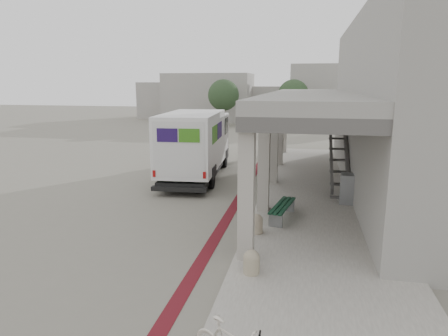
# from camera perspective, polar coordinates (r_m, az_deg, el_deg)

# --- Properties ---
(ground) EXTENTS (120.00, 120.00, 0.00)m
(ground) POSITION_cam_1_polar(r_m,az_deg,el_deg) (13.90, -3.35, -6.47)
(ground) COLOR slate
(ground) RESTS_ON ground
(bike_lane_stripe) EXTENTS (0.35, 40.00, 0.01)m
(bike_lane_stripe) POSITION_cam_1_polar(r_m,az_deg,el_deg) (15.56, 2.13, -4.40)
(bike_lane_stripe) COLOR #5A121A
(bike_lane_stripe) RESTS_ON ground
(sidewalk) EXTENTS (4.40, 28.00, 0.12)m
(sidewalk) POSITION_cam_1_polar(r_m,az_deg,el_deg) (13.46, 13.48, -7.16)
(sidewalk) COLOR gray
(sidewalk) RESTS_ON ground
(transit_building) EXTENTS (7.60, 17.00, 7.00)m
(transit_building) POSITION_cam_1_polar(r_m,az_deg,el_deg) (17.58, 22.95, 7.82)
(transit_building) COLOR gray
(transit_building) RESTS_ON ground
(distant_backdrop) EXTENTS (28.00, 10.00, 6.50)m
(distant_backdrop) POSITION_cam_1_polar(r_m,az_deg,el_deg) (49.04, 4.34, 10.02)
(distant_backdrop) COLOR gray
(distant_backdrop) RESTS_ON ground
(tree_left) EXTENTS (3.20, 3.20, 4.80)m
(tree_left) POSITION_cam_1_polar(r_m,az_deg,el_deg) (41.61, -0.07, 10.35)
(tree_left) COLOR #38281C
(tree_left) RESTS_ON ground
(tree_mid) EXTENTS (3.20, 3.20, 4.80)m
(tree_mid) POSITION_cam_1_polar(r_m,az_deg,el_deg) (42.76, 9.86, 10.23)
(tree_mid) COLOR #38281C
(tree_mid) RESTS_ON ground
(tree_right) EXTENTS (3.20, 3.20, 4.80)m
(tree_right) POSITION_cam_1_polar(r_m,az_deg,el_deg) (42.25, 20.87, 9.61)
(tree_right) COLOR #38281C
(tree_right) RESTS_ON ground
(fedex_truck) EXTENTS (2.79, 7.45, 3.12)m
(fedex_truck) POSITION_cam_1_polar(r_m,az_deg,el_deg) (18.82, -4.02, 3.62)
(fedex_truck) COLOR black
(fedex_truck) RESTS_ON ground
(bench) EXTENTS (0.78, 2.03, 0.46)m
(bench) POSITION_cam_1_polar(r_m,az_deg,el_deg) (13.03, 8.34, -5.76)
(bench) COLOR gray
(bench) RESTS_ON sidewalk
(bollard_near) EXTENTS (0.38, 0.38, 0.57)m
(bollard_near) POSITION_cam_1_polar(r_m,az_deg,el_deg) (9.40, 3.95, -13.21)
(bollard_near) COLOR gray
(bollard_near) RESTS_ON sidewalk
(bollard_far) EXTENTS (0.38, 0.38, 0.57)m
(bollard_far) POSITION_cam_1_polar(r_m,az_deg,el_deg) (11.76, 4.63, -7.89)
(bollard_far) COLOR gray
(bollard_far) RESTS_ON sidewalk
(utility_cabinet) EXTENTS (0.56, 0.70, 1.08)m
(utility_cabinet) POSITION_cam_1_polar(r_m,az_deg,el_deg) (15.16, 17.17, -2.82)
(utility_cabinet) COLOR gray
(utility_cabinet) RESTS_ON sidewalk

